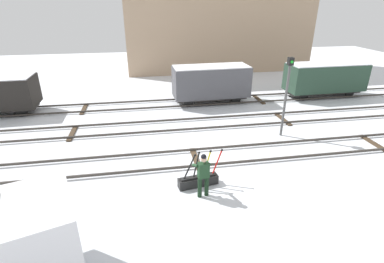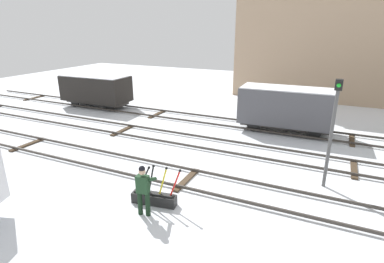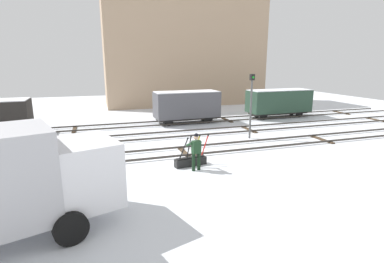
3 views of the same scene
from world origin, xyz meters
TOP-DOWN VIEW (x-y plane):
  - ground_plane at (0.00, 0.00)m, footprint 60.00×60.00m
  - track_main_line at (0.00, 0.00)m, footprint 44.00×1.94m
  - track_siding_near at (0.00, 3.78)m, footprint 44.00×1.94m
  - track_siding_far at (0.00, 7.53)m, footprint 44.00×1.94m
  - switch_lever_frame at (-0.25, -1.91)m, footprint 1.74×0.59m
  - rail_worker at (-0.22, -2.56)m, footprint 0.60×0.69m
  - signal_post at (4.80, 1.77)m, footprint 0.24×0.32m
  - apartment_building at (5.53, 18.67)m, footprint 17.89×6.03m
  - freight_car_back_track at (-10.95, 7.53)m, footprint 4.95×2.28m
  - freight_car_near_switch at (2.41, 7.53)m, footprint 5.04×2.12m

SIDE VIEW (x-z plane):
  - ground_plane at x=0.00m, z-range 0.00..0.00m
  - track_main_line at x=0.00m, z-range 0.02..0.20m
  - track_siding_near at x=0.00m, z-range 0.02..0.20m
  - track_siding_far at x=0.00m, z-range 0.02..0.20m
  - switch_lever_frame at x=-0.25m, z-range -0.47..0.96m
  - rail_worker at x=-0.22m, z-range 0.10..1.79m
  - freight_car_back_track at x=-10.95m, z-range 0.18..2.49m
  - freight_car_near_switch at x=2.41m, z-range 0.18..2.67m
  - signal_post at x=4.80m, z-range 0.44..4.41m
  - apartment_building at x=5.53m, z-range 0.01..11.71m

